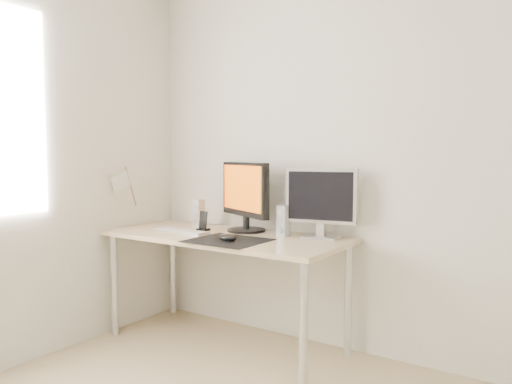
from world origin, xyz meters
The scene contains 11 objects.
wall_back centered at (0.00, 1.75, 1.25)m, with size 3.50×3.50×0.00m, color silver.
mousepad centered at (-0.78, 1.21, 0.73)m, with size 0.45×0.40×0.00m, color black.
mouse centered at (-0.76, 1.18, 0.76)m, with size 0.12×0.07×0.04m, color black.
desk centered at (-0.93, 1.38, 0.65)m, with size 1.60×0.70×0.73m.
main_monitor centered at (-0.90, 1.56, 0.98)m, with size 0.52×0.35×0.47m.
second_monitor centered at (-0.35, 1.60, 0.97)m, with size 0.45×0.20×0.43m.
speaker_left centered at (-1.28, 1.53, 0.83)m, with size 0.06×0.08×0.20m.
speaker_right centered at (-0.58, 1.53, 0.83)m, with size 0.06×0.08×0.20m.
keyboard centered at (-1.23, 1.29, 0.74)m, with size 0.42×0.14×0.02m.
phone_dock centered at (-1.15, 1.43, 0.77)m, with size 0.07×0.06×0.13m.
pennant centered at (-1.72, 1.24, 1.05)m, with size 0.01×0.23×0.29m.
Camera 1 is at (1.03, -1.17, 1.26)m, focal length 35.00 mm.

